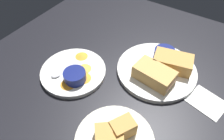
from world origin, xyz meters
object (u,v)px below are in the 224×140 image
(plate_sandwich_main, at_px, (156,70))
(sandwich_half_far, at_px, (173,62))
(spoon_by_dark_ramekin, at_px, (158,67))
(ramekin_light_gravy, at_px, (75,76))
(sandwich_half_near, at_px, (154,74))
(plate_chips_companion, at_px, (73,72))
(spoon_by_gravy_ramekin, at_px, (59,74))
(ramekin_dark_sauce, at_px, (164,54))

(plate_sandwich_main, bearing_deg, sandwich_half_far, -138.92)
(spoon_by_dark_ramekin, relative_size, ramekin_light_gravy, 1.33)
(plate_sandwich_main, xyz_separation_m, ramekin_light_gravy, (0.21, 0.20, 0.03))
(spoon_by_dark_ramekin, bearing_deg, sandwich_half_far, -141.17)
(sandwich_half_near, relative_size, ramekin_light_gravy, 1.87)
(plate_sandwich_main, bearing_deg, spoon_by_dark_ramekin, -121.60)
(plate_sandwich_main, bearing_deg, plate_chips_companion, 34.40)
(sandwich_half_far, xyz_separation_m, spoon_by_dark_ramekin, (0.04, 0.03, -0.02))
(sandwich_half_near, xyz_separation_m, plate_chips_companion, (0.25, 0.11, -0.03))
(plate_sandwich_main, relative_size, spoon_by_gravy_ramekin, 3.02)
(sandwich_half_near, relative_size, ramekin_dark_sauce, 1.88)
(spoon_by_dark_ramekin, bearing_deg, ramekin_light_gravy, 43.37)
(ramekin_dark_sauce, height_order, spoon_by_dark_ramekin, ramekin_dark_sauce)
(ramekin_dark_sauce, bearing_deg, plate_sandwich_main, 92.08)
(ramekin_dark_sauce, distance_m, plate_chips_companion, 0.33)
(spoon_by_dark_ramekin, height_order, plate_chips_companion, spoon_by_dark_ramekin)
(ramekin_light_gravy, bearing_deg, ramekin_dark_sauce, -128.69)
(plate_chips_companion, xyz_separation_m, spoon_by_gravy_ramekin, (0.02, 0.04, 0.01))
(sandwich_half_near, relative_size, spoon_by_gravy_ramekin, 1.51)
(sandwich_half_far, relative_size, spoon_by_gravy_ramekin, 1.56)
(sandwich_half_far, xyz_separation_m, plate_chips_companion, (0.28, 0.20, -0.03))
(sandwich_half_near, distance_m, spoon_by_dark_ramekin, 0.06)
(ramekin_dark_sauce, xyz_separation_m, spoon_by_gravy_ramekin, (0.27, 0.27, -0.02))
(plate_sandwich_main, relative_size, spoon_by_dark_ramekin, 2.81)
(sandwich_half_near, bearing_deg, ramekin_light_gravy, 33.12)
(spoon_by_dark_ramekin, distance_m, plate_chips_companion, 0.30)
(ramekin_dark_sauce, xyz_separation_m, ramekin_light_gravy, (0.21, 0.26, -0.00))
(ramekin_light_gravy, bearing_deg, plate_chips_companion, -39.81)
(plate_sandwich_main, xyz_separation_m, sandwich_half_far, (-0.04, -0.03, 0.03))
(sandwich_half_far, bearing_deg, plate_chips_companion, 35.42)
(plate_sandwich_main, xyz_separation_m, spoon_by_dark_ramekin, (-0.00, -0.01, 0.01))
(sandwich_half_near, relative_size, spoon_by_dark_ramekin, 1.41)
(plate_sandwich_main, height_order, ramekin_dark_sauce, ramekin_dark_sauce)
(plate_sandwich_main, distance_m, spoon_by_dark_ramekin, 0.01)
(plate_sandwich_main, xyz_separation_m, ramekin_dark_sauce, (0.00, -0.06, 0.03))
(sandwich_half_far, distance_m, ramekin_light_gravy, 0.34)
(ramekin_light_gravy, xyz_separation_m, spoon_by_gravy_ramekin, (0.06, 0.01, -0.01))
(sandwich_half_near, bearing_deg, spoon_by_gravy_ramekin, 29.39)
(ramekin_dark_sauce, distance_m, ramekin_light_gravy, 0.33)
(ramekin_light_gravy, bearing_deg, plate_sandwich_main, -136.96)
(plate_chips_companion, bearing_deg, spoon_by_gravy_ramekin, 59.91)
(sandwich_half_far, height_order, spoon_by_gravy_ramekin, sandwich_half_far)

